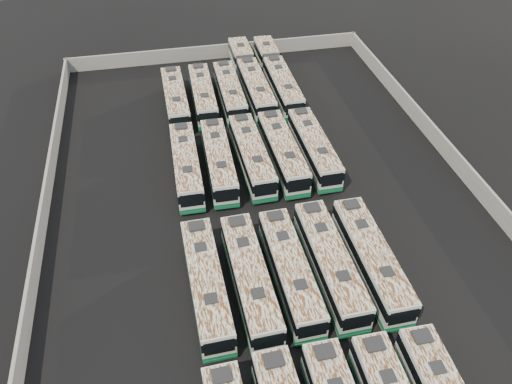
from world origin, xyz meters
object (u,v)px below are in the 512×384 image
bus_midfront_far_left (206,284)px  bus_midfront_center (290,271)px  bus_midfront_far_right (371,259)px  bus_midfront_left (250,279)px  bus_back_right (251,77)px  bus_midback_far_left (186,165)px  bus_midback_center (252,155)px  bus_midback_left (219,161)px  bus_back_far_right (277,75)px  bus_midback_far_right (314,148)px  bus_back_left (203,95)px  bus_back_center (230,92)px  bus_midfront_right (330,263)px  bus_back_far_left (176,99)px  bus_midback_right (282,152)px

bus_midfront_far_left → bus_midfront_center: size_ratio=1.01×
bus_midfront_far_right → bus_midfront_left: bearing=179.5°
bus_midfront_far_left → bus_midfront_far_right: bearing=-2.2°
bus_back_right → bus_midback_far_left: bearing=-121.3°
bus_midfront_far_right → bus_midback_center: 18.67m
bus_midback_left → bus_back_far_right: bearing=59.8°
bus_midback_far_right → bus_back_right: bus_back_right is taller
bus_midfront_far_right → bus_back_right: 35.27m
bus_midfront_far_left → bus_back_left: (3.76, 31.36, -0.05)m
bus_midfront_far_right → bus_back_center: size_ratio=1.03×
bus_back_left → bus_back_far_right: 11.39m
bus_midback_far_left → bus_midback_far_right: 14.57m
bus_midfront_center → bus_midfront_right: 3.62m
bus_midfront_left → bus_midfront_far_right: bus_midfront_far_right is taller
bus_midback_center → bus_back_far_left: bearing=115.8°
bus_midback_left → bus_back_far_left: bearing=105.1°
bus_back_left → bus_back_right: (7.12, 3.41, 0.06)m
bus_midback_far_left → bus_back_left: bearing=76.5°
bus_midfront_far_right → bus_midback_far_left: bearing=130.3°
bus_midfront_center → bus_back_right: bus_back_right is taller
bus_midfront_center → bus_back_right: bearing=83.3°
bus_midback_far_right → bus_back_center: bus_midback_far_right is taller
bus_back_far_left → bus_back_right: 11.35m
bus_back_left → bus_back_center: size_ratio=1.00×
bus_midfront_center → bus_midfront_far_right: (7.33, -0.19, 0.05)m
bus_back_far_left → bus_back_center: 7.23m
bus_midback_right → bus_back_far_left: (-10.77, 14.26, -0.05)m
bus_midback_center → bus_back_center: (-0.01, 14.44, -0.03)m
bus_midback_far_left → bus_back_far_left: 14.39m
bus_midfront_center → bus_back_center: (0.08, 31.46, -0.01)m
bus_midback_far_left → bus_midback_far_right: bus_midback_far_right is taller
bus_back_far_left → bus_back_far_right: bus_back_far_right is taller
bus_midfront_far_left → bus_midback_left: 17.14m
bus_midback_center → bus_back_right: size_ratio=0.64×
bus_back_far_left → bus_back_right: bearing=18.4°
bus_midfront_far_left → bus_midback_far_right: (14.60, 16.93, -0.02)m
bus_midfront_far_right → bus_midback_far_left: size_ratio=1.03×
bus_midback_center → bus_back_far_left: (-7.23, 14.21, -0.03)m
bus_midfront_far_left → bus_midback_far_right: bearing=48.2°
bus_midback_far_left → bus_back_right: bus_back_right is taller
bus_midfront_left → bus_midback_left: (-0.08, 17.01, -0.05)m
bus_back_left → bus_back_center: 3.60m
bus_midfront_far_right → bus_midfront_far_left: bearing=178.6°
bus_midfront_right → bus_back_far_left: size_ratio=1.04×
bus_midfront_center → bus_back_right: (3.60, 34.88, 0.03)m
bus_midfront_left → bus_midback_right: 18.56m
bus_back_far_left → bus_midback_far_right: bearing=-44.8°
bus_midback_left → bus_midback_right: bus_midback_right is taller
bus_midback_right → bus_back_left: bearing=115.2°
bus_midfront_far_right → bus_midback_far_left: bus_midfront_far_right is taller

